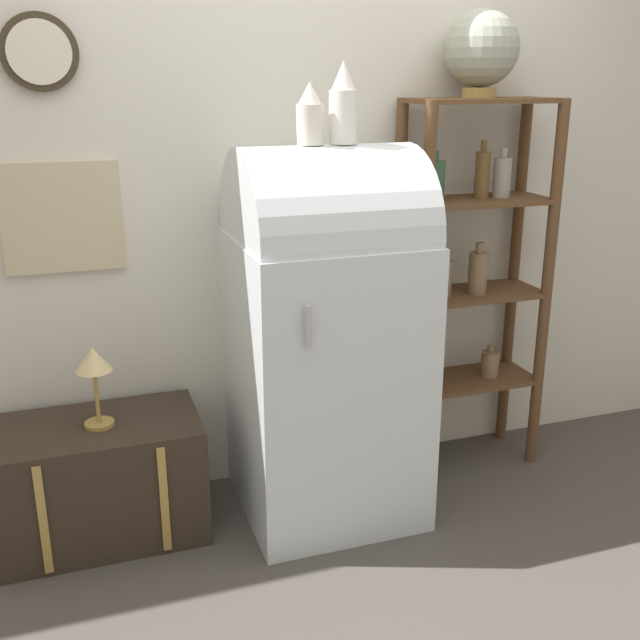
% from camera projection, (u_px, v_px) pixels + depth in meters
% --- Properties ---
extents(ground_plane, '(12.00, 12.00, 0.00)m').
position_uv_depth(ground_plane, '(343.00, 529.00, 2.99)').
color(ground_plane, '#4C4742').
extents(wall_back, '(7.00, 0.09, 2.70)m').
position_uv_depth(wall_back, '(295.00, 172.00, 3.09)').
color(wall_back, silver).
rests_on(wall_back, ground_plane).
extents(refrigerator, '(0.69, 0.71, 1.49)m').
position_uv_depth(refrigerator, '(326.00, 330.00, 2.94)').
color(refrigerator, silver).
rests_on(refrigerator, ground_plane).
extents(suitcase_trunk, '(0.77, 0.46, 0.47)m').
position_uv_depth(suitcase_trunk, '(101.00, 479.00, 2.90)').
color(suitcase_trunk, '#33281E').
rests_on(suitcase_trunk, ground_plane).
extents(shelf_unit, '(0.65, 0.31, 1.64)m').
position_uv_depth(shelf_unit, '(471.00, 266.00, 3.26)').
color(shelf_unit, brown).
rests_on(shelf_unit, ground_plane).
extents(globe, '(0.30, 0.30, 0.34)m').
position_uv_depth(globe, '(482.00, 49.00, 3.01)').
color(globe, '#AD8942').
rests_on(globe, shelf_unit).
extents(vase_left, '(0.10, 0.10, 0.22)m').
position_uv_depth(vase_left, '(310.00, 116.00, 2.67)').
color(vase_left, silver).
rests_on(vase_left, refrigerator).
extents(vase_center, '(0.10, 0.10, 0.29)m').
position_uv_depth(vase_center, '(343.00, 106.00, 2.70)').
color(vase_center, white).
rests_on(vase_center, refrigerator).
extents(desk_lamp, '(0.13, 0.13, 0.31)m').
position_uv_depth(desk_lamp, '(94.00, 367.00, 2.74)').
color(desk_lamp, '#AD8942').
rests_on(desk_lamp, suitcase_trunk).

